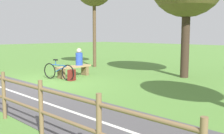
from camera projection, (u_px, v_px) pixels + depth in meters
The scene contains 7 objects.
ground_plane at pixel (44, 83), 10.15m from camera, with size 80.00×80.00×0.00m, color #548438.
paved_path at pixel (75, 113), 6.27m from camera, with size 2.39×36.00×0.02m, color #4C494C.
path_centre_line at pixel (75, 113), 6.27m from camera, with size 0.10×32.00×0.00m, color silver.
bench at pixel (74, 69), 11.69m from camera, with size 1.78×0.47×0.49m.
person_seated at pixel (79, 58), 11.87m from camera, with size 0.33×0.33×0.76m.
bicycle at pixel (59, 71), 10.91m from camera, with size 0.41×1.66×0.84m.
backpack at pixel (72, 75), 10.71m from camera, with size 0.34×0.30×0.45m.
Camera 1 is at (5.16, 8.94, 1.87)m, focal length 42.47 mm.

